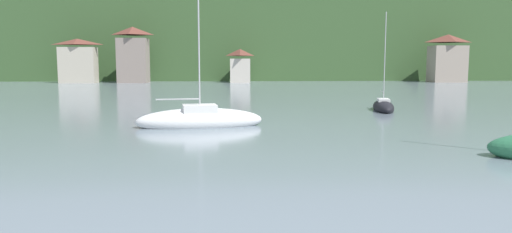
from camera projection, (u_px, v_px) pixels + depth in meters
wooded_hillside at (286, 41)px, 117.86m from camera, size 352.00×47.47×43.72m
shore_building_west at (78, 62)px, 83.48m from camera, size 6.63×3.19×7.90m
shore_building_westcentral at (133, 56)px, 84.33m from camera, size 5.48×4.35×10.08m
shore_building_central at (240, 66)px, 86.04m from camera, size 3.79×5.72×6.16m
shore_building_eastcentral at (447, 59)px, 86.94m from camera, size 6.46×4.40×8.86m
sailboat_far_1 at (383, 107)px, 35.53m from camera, size 2.46×5.40×7.73m
sailboat_mid_2 at (200, 120)px, 26.60m from camera, size 7.46×3.18×8.27m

